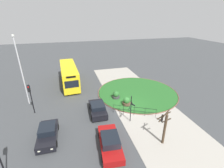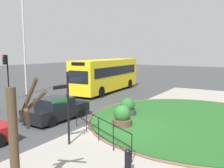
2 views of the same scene
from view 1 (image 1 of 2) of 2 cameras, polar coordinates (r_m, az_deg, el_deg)
ground at (r=20.99m, az=5.58°, el=-8.05°), size 120.00×120.00×0.00m
sidewalk_paving at (r=21.75m, az=10.79°, el=-7.14°), size 32.00×7.80×0.02m
grass_island at (r=24.78m, az=9.19°, el=-2.90°), size 12.01×12.01×0.10m
grass_kerb_ring at (r=24.77m, az=9.19°, el=-2.89°), size 12.32×12.32×0.11m
signpost_directional at (r=17.23m, az=6.95°, el=-8.44°), size 1.30×0.80×3.20m
bollard_foreground at (r=18.76m, az=17.90°, el=-11.75°), size 0.22×0.22×0.93m
railing_grass_edge at (r=18.99m, az=8.13°, el=-9.36°), size 2.39×4.54×1.12m
bus_yellow at (r=27.91m, az=-15.45°, el=3.41°), size 9.94×3.01×3.26m
car_far_lane at (r=16.85m, az=-22.45°, el=-16.39°), size 4.02×1.81×1.38m
car_trailing at (r=19.29m, az=-5.29°, el=-8.96°), size 3.99×1.98×1.34m
car_oncoming at (r=14.83m, az=-0.75°, el=-20.61°), size 4.63×2.17×1.41m
traffic_light_near at (r=20.42m, az=-27.84°, el=-3.00°), size 0.49×0.27×3.79m
lamppost_tall at (r=22.53m, az=-30.32°, el=4.49°), size 0.32×0.32×9.07m
planter_near_signpost at (r=20.90m, az=5.36°, el=-6.51°), size 1.05×1.05×1.19m
planter_kerbside at (r=22.48m, az=1.44°, el=-4.14°), size 1.07×1.07×1.17m
street_tree_bare at (r=15.34m, az=18.70°, el=-14.66°), size 0.87×1.24×3.40m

